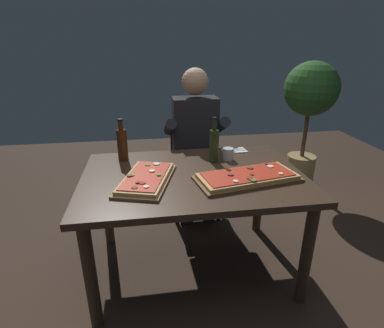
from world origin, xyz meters
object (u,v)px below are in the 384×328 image
(pizza_rectangular_left, at_px, (146,179))
(wine_bottle_dark, at_px, (214,145))
(dining_table, at_px, (193,188))
(tumbler_near_camera, at_px, (228,155))
(oil_bottle_amber, at_px, (122,144))
(seated_diner, at_px, (196,139))
(diner_chair, at_px, (193,161))
(pizza_rectangular_front, at_px, (247,177))
(potted_plant_corner, at_px, (309,103))

(pizza_rectangular_left, relative_size, wine_bottle_dark, 1.76)
(dining_table, xyz_separation_m, wine_bottle_dark, (0.18, 0.20, 0.22))
(dining_table, relative_size, tumbler_near_camera, 16.45)
(pizza_rectangular_left, bearing_deg, wine_bottle_dark, 29.35)
(pizza_rectangular_left, bearing_deg, tumbler_near_camera, 26.17)
(pizza_rectangular_left, relative_size, oil_bottle_amber, 1.87)
(tumbler_near_camera, distance_m, seated_diner, 0.54)
(dining_table, bearing_deg, pizza_rectangular_left, -167.37)
(wine_bottle_dark, relative_size, diner_chair, 0.36)
(pizza_rectangular_front, distance_m, oil_bottle_amber, 0.90)
(pizza_rectangular_left, relative_size, diner_chair, 0.64)
(diner_chair, bearing_deg, dining_table, -99.08)
(wine_bottle_dark, bearing_deg, diner_chair, 93.35)
(pizza_rectangular_left, height_order, seated_diner, seated_diner)
(wine_bottle_dark, bearing_deg, oil_bottle_amber, 168.92)
(potted_plant_corner, bearing_deg, seated_diner, -159.84)
(dining_table, distance_m, pizza_rectangular_left, 0.33)
(diner_chair, bearing_deg, seated_diner, -90.00)
(wine_bottle_dark, xyz_separation_m, tumbler_near_camera, (0.11, 0.02, -0.09))
(pizza_rectangular_front, bearing_deg, tumbler_near_camera, 94.27)
(oil_bottle_amber, height_order, potted_plant_corner, potted_plant_corner)
(dining_table, height_order, potted_plant_corner, potted_plant_corner)
(pizza_rectangular_front, relative_size, pizza_rectangular_left, 1.21)
(wine_bottle_dark, bearing_deg, potted_plant_corner, 39.10)
(pizza_rectangular_left, height_order, oil_bottle_amber, oil_bottle_amber)
(diner_chair, xyz_separation_m, seated_diner, (0.00, -0.12, 0.26))
(pizza_rectangular_left, bearing_deg, potted_plant_corner, 36.63)
(seated_diner, bearing_deg, wine_bottle_dark, -85.90)
(pizza_rectangular_front, distance_m, potted_plant_corner, 1.74)
(dining_table, xyz_separation_m, diner_chair, (0.14, 0.86, -0.16))
(tumbler_near_camera, bearing_deg, seated_diner, 106.17)
(dining_table, xyz_separation_m, pizza_rectangular_left, (-0.30, -0.07, 0.12))
(wine_bottle_dark, relative_size, seated_diner, 0.24)
(pizza_rectangular_front, relative_size, seated_diner, 0.50)
(pizza_rectangular_front, xyz_separation_m, wine_bottle_dark, (-0.14, 0.33, 0.10))
(dining_table, height_order, tumbler_near_camera, tumbler_near_camera)
(wine_bottle_dark, xyz_separation_m, potted_plant_corner, (1.24, 1.00, 0.06))
(wine_bottle_dark, relative_size, tumbler_near_camera, 3.71)
(pizza_rectangular_left, relative_size, potted_plant_corner, 0.41)
(wine_bottle_dark, distance_m, oil_bottle_amber, 0.64)
(pizza_rectangular_front, relative_size, wine_bottle_dark, 2.12)
(oil_bottle_amber, distance_m, tumbler_near_camera, 0.75)
(pizza_rectangular_front, bearing_deg, seated_diner, 101.42)
(tumbler_near_camera, bearing_deg, potted_plant_corner, 41.16)
(tumbler_near_camera, xyz_separation_m, seated_diner, (-0.15, 0.52, -0.03))
(tumbler_near_camera, distance_m, potted_plant_corner, 1.50)
(dining_table, distance_m, oil_bottle_amber, 0.60)
(seated_diner, bearing_deg, dining_table, -100.53)
(oil_bottle_amber, height_order, seated_diner, seated_diner)
(wine_bottle_dark, height_order, potted_plant_corner, potted_plant_corner)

